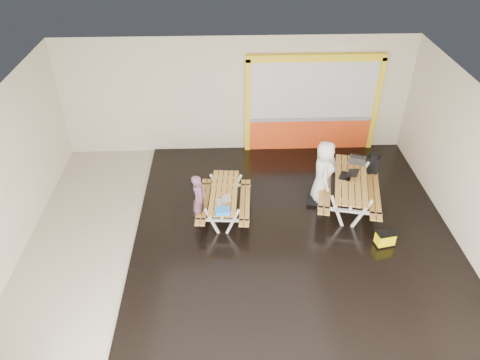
{
  "coord_description": "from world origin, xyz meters",
  "views": [
    {
      "loc": [
        -0.33,
        -8.09,
        7.33
      ],
      "look_at": [
        0.0,
        0.9,
        1.0
      ],
      "focal_mm": 34.25,
      "sensor_mm": 36.0,
      "label": 1
    }
  ],
  "objects_px": {
    "laptop_left": "(223,201)",
    "blue_pouch": "(223,211)",
    "toolbox": "(357,160)",
    "person_left": "(199,199)",
    "dark_case": "(315,200)",
    "fluke_bag": "(385,239)",
    "picnic_table_right": "(350,185)",
    "person_right": "(323,172)",
    "picnic_table_left": "(224,197)",
    "laptop_right": "(348,175)",
    "backpack": "(373,163)"
  },
  "relations": [
    {
      "from": "laptop_left",
      "to": "laptop_right",
      "type": "height_order",
      "value": "laptop_right"
    },
    {
      "from": "person_right",
      "to": "laptop_left",
      "type": "xyz_separation_m",
      "value": [
        -2.52,
        -0.93,
        -0.12
      ]
    },
    {
      "from": "backpack",
      "to": "fluke_bag",
      "type": "distance_m",
      "value": 2.38
    },
    {
      "from": "dark_case",
      "to": "laptop_left",
      "type": "bearing_deg",
      "value": -160.85
    },
    {
      "from": "person_right",
      "to": "backpack",
      "type": "height_order",
      "value": "person_right"
    },
    {
      "from": "blue_pouch",
      "to": "person_left",
      "type": "bearing_deg",
      "value": 139.13
    },
    {
      "from": "blue_pouch",
      "to": "toolbox",
      "type": "xyz_separation_m",
      "value": [
        3.5,
        1.76,
        0.17
      ]
    },
    {
      "from": "laptop_right",
      "to": "toolbox",
      "type": "relative_size",
      "value": 1.21
    },
    {
      "from": "person_right",
      "to": "fluke_bag",
      "type": "xyz_separation_m",
      "value": [
        1.16,
        -1.74,
        -0.68
      ]
    },
    {
      "from": "toolbox",
      "to": "person_left",
      "type": "bearing_deg",
      "value": -162.43
    },
    {
      "from": "laptop_right",
      "to": "blue_pouch",
      "type": "distance_m",
      "value": 3.32
    },
    {
      "from": "picnic_table_left",
      "to": "blue_pouch",
      "type": "distance_m",
      "value": 0.83
    },
    {
      "from": "laptop_right",
      "to": "blue_pouch",
      "type": "bearing_deg",
      "value": -159.8
    },
    {
      "from": "picnic_table_right",
      "to": "laptop_left",
      "type": "height_order",
      "value": "picnic_table_right"
    },
    {
      "from": "person_left",
      "to": "toolbox",
      "type": "bearing_deg",
      "value": -57.36
    },
    {
      "from": "laptop_right",
      "to": "dark_case",
      "type": "xyz_separation_m",
      "value": [
        -0.74,
        0.05,
        -0.8
      ]
    },
    {
      "from": "laptop_left",
      "to": "blue_pouch",
      "type": "bearing_deg",
      "value": -91.49
    },
    {
      "from": "picnic_table_left",
      "to": "fluke_bag",
      "type": "relative_size",
      "value": 4.09
    },
    {
      "from": "backpack",
      "to": "dark_case",
      "type": "xyz_separation_m",
      "value": [
        -1.58,
        -0.66,
        -0.66
      ]
    },
    {
      "from": "blue_pouch",
      "to": "toolbox",
      "type": "bearing_deg",
      "value": 26.75
    },
    {
      "from": "person_left",
      "to": "fluke_bag",
      "type": "bearing_deg",
      "value": -87.08
    },
    {
      "from": "dark_case",
      "to": "fluke_bag",
      "type": "bearing_deg",
      "value": -50.97
    },
    {
      "from": "picnic_table_right",
      "to": "person_left",
      "type": "relative_size",
      "value": 1.87
    },
    {
      "from": "person_left",
      "to": "dark_case",
      "type": "distance_m",
      "value": 3.08
    },
    {
      "from": "blue_pouch",
      "to": "dark_case",
      "type": "distance_m",
      "value": 2.74
    },
    {
      "from": "laptop_left",
      "to": "blue_pouch",
      "type": "height_order",
      "value": "laptop_left"
    },
    {
      "from": "picnic_table_left",
      "to": "toolbox",
      "type": "height_order",
      "value": "toolbox"
    },
    {
      "from": "picnic_table_left",
      "to": "picnic_table_right",
      "type": "bearing_deg",
      "value": 4.6
    },
    {
      "from": "picnic_table_right",
      "to": "dark_case",
      "type": "height_order",
      "value": "picnic_table_right"
    },
    {
      "from": "blue_pouch",
      "to": "laptop_left",
      "type": "bearing_deg",
      "value": 88.51
    },
    {
      "from": "person_right",
      "to": "toolbox",
      "type": "height_order",
      "value": "person_right"
    },
    {
      "from": "blue_pouch",
      "to": "laptop_right",
      "type": "bearing_deg",
      "value": 20.2
    },
    {
      "from": "toolbox",
      "to": "dark_case",
      "type": "relative_size",
      "value": 1.12
    },
    {
      "from": "laptop_left",
      "to": "fluke_bag",
      "type": "distance_m",
      "value": 3.81
    },
    {
      "from": "picnic_table_right",
      "to": "blue_pouch",
      "type": "bearing_deg",
      "value": -161.6
    },
    {
      "from": "backpack",
      "to": "dark_case",
      "type": "height_order",
      "value": "backpack"
    },
    {
      "from": "picnic_table_left",
      "to": "blue_pouch",
      "type": "bearing_deg",
      "value": -92.46
    },
    {
      "from": "picnic_table_right",
      "to": "dark_case",
      "type": "bearing_deg",
      "value": 170.16
    },
    {
      "from": "person_right",
      "to": "person_left",
      "type": "bearing_deg",
      "value": 110.26
    },
    {
      "from": "backpack",
      "to": "person_left",
      "type": "bearing_deg",
      "value": -162.97
    },
    {
      "from": "backpack",
      "to": "person_right",
      "type": "bearing_deg",
      "value": -158.79
    },
    {
      "from": "laptop_right",
      "to": "fluke_bag",
      "type": "xyz_separation_m",
      "value": [
        0.58,
        -1.58,
        -0.7
      ]
    },
    {
      "from": "dark_case",
      "to": "picnic_table_right",
      "type": "bearing_deg",
      "value": -9.84
    },
    {
      "from": "picnic_table_right",
      "to": "laptop_left",
      "type": "relative_size",
      "value": 6.4
    },
    {
      "from": "picnic_table_right",
      "to": "blue_pouch",
      "type": "xyz_separation_m",
      "value": [
        -3.18,
        -1.06,
        0.12
      ]
    },
    {
      "from": "picnic_table_left",
      "to": "picnic_table_right",
      "type": "relative_size",
      "value": 0.79
    },
    {
      "from": "laptop_left",
      "to": "toolbox",
      "type": "relative_size",
      "value": 0.85
    },
    {
      "from": "toolbox",
      "to": "fluke_bag",
      "type": "bearing_deg",
      "value": -84.88
    },
    {
      "from": "picnic_table_left",
      "to": "toolbox",
      "type": "relative_size",
      "value": 4.27
    },
    {
      "from": "dark_case",
      "to": "fluke_bag",
      "type": "height_order",
      "value": "fluke_bag"
    }
  ]
}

